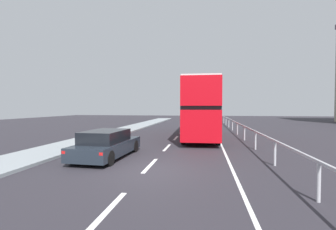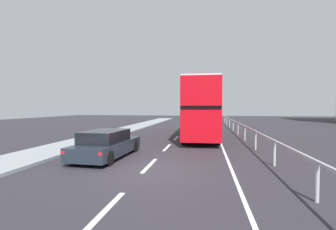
# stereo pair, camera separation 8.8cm
# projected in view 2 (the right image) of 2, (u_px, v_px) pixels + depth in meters

# --- Properties ---
(ground_plane) EXTENTS (75.27, 120.00, 0.10)m
(ground_plane) POSITION_uv_depth(u_px,v_px,m) (146.00, 170.00, 9.29)
(ground_plane) COLOR #2A282E
(near_sidewalk_kerb) EXTENTS (2.72, 80.00, 0.14)m
(near_sidewalk_kerb) POSITION_uv_depth(u_px,v_px,m) (11.00, 162.00, 10.25)
(near_sidewalk_kerb) COLOR gray
(near_sidewalk_kerb) RESTS_ON ground
(lane_paint_markings) EXTENTS (3.47, 46.00, 0.01)m
(lane_paint_markings) POSITION_uv_depth(u_px,v_px,m) (201.00, 141.00, 17.17)
(lane_paint_markings) COLOR silver
(lane_paint_markings) RESTS_ON ground
(bridge_side_railing) EXTENTS (0.10, 42.00, 1.08)m
(bridge_side_railing) POSITION_uv_depth(u_px,v_px,m) (245.00, 128.00, 17.32)
(bridge_side_railing) COLOR #B0AFB6
(bridge_side_railing) RESTS_ON ground
(double_decker_bus_red) EXTENTS (2.74, 11.29, 4.41)m
(double_decker_bus_red) POSITION_uv_depth(u_px,v_px,m) (201.00, 108.00, 19.27)
(double_decker_bus_red) COLOR red
(double_decker_bus_red) RESTS_ON ground
(hatchback_car_near) EXTENTS (2.05, 4.58, 1.34)m
(hatchback_car_near) POSITION_uv_depth(u_px,v_px,m) (107.00, 144.00, 11.43)
(hatchback_car_near) COLOR #1F2630
(hatchback_car_near) RESTS_ON ground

